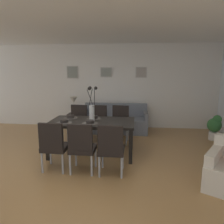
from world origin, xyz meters
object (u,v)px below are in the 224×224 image
dining_chair_far_right (98,122)px  dining_chair_near_right (78,121)px  table_lamp (74,101)px  dining_chair_far_left (82,145)px  dining_table (92,124)px  dining_chair_mid_left (111,147)px  bowl_near_right (70,116)px  sofa (115,122)px  framed_picture_center (106,72)px  potted_plant (215,126)px  dining_chair_mid_right (120,122)px  side_table (74,122)px  bowl_far_right (94,117)px  bowl_far_left (90,121)px  centerpiece_vase (92,108)px  dining_chair_near_left (54,144)px  framed_picture_right (141,72)px  framed_picture_left (72,72)px  bowl_near_left (64,121)px

dining_chair_far_right → dining_chair_near_right: bearing=178.4°
table_lamp → dining_chair_far_left: bearing=-71.5°
dining_table → dining_chair_near_right: bearing=121.8°
dining_table → dining_chair_far_right: size_ratio=1.96×
dining_chair_mid_left → table_lamp: bearing=117.6°
dining_chair_far_right → bowl_near_right: 0.87m
sofa → framed_picture_center: bearing=123.7°
dining_chair_far_left → potted_plant: size_ratio=1.37×
dining_table → framed_picture_center: 2.59m
dining_chair_near_right → dining_chair_mid_right: 1.09m
side_table → dining_table: bearing=-63.1°
dining_chair_far_left → table_lamp: 2.88m
dining_chair_far_right → bowl_far_right: bearing=-87.9°
bowl_far_left → dining_chair_near_right: bearing=116.4°
centerpiece_vase → framed_picture_center: framed_picture_center is taller
dining_chair_near_left → table_lamp: table_lamp is taller
dining_chair_mid_left → framed_picture_right: bearing=80.2°
table_lamp → framed_picture_center: bearing=31.2°
bowl_near_right → dining_table: bearing=-22.2°
dining_chair_mid_left → dining_chair_mid_right: same height
dining_chair_near_right → centerpiece_vase: bearing=-58.1°
dining_chair_near_left → centerpiece_vase: size_ratio=1.25×
dining_chair_mid_right → bowl_far_left: dining_chair_mid_right is taller
dining_chair_mid_right → framed_picture_left: size_ratio=2.35×
potted_plant → dining_table: bearing=-156.8°
bowl_far_right → dining_chair_mid_left: bearing=-65.9°
table_lamp → framed_picture_left: 1.03m
dining_table → side_table: dining_table is taller
dining_chair_near_left → bowl_near_left: size_ratio=5.41×
dining_chair_near_right → framed_picture_left: bearing=109.8°
bowl_near_left → table_lamp: 2.06m
side_table → framed_picture_left: bearing=106.7°
bowl_near_left → side_table: bearing=100.4°
dining_chair_near_left → dining_chair_far_right: bearing=74.0°
dining_table → dining_chair_mid_left: size_ratio=1.96×
side_table → framed_picture_center: size_ratio=1.45×
dining_chair_far_right → potted_plant: 3.04m
dining_chair_far_right → bowl_far_left: 1.12m
dining_table → dining_chair_far_left: dining_chair_far_left is taller
dining_chair_near_left → bowl_near_right: size_ratio=5.41×
sofa → side_table: size_ratio=3.69×
bowl_near_left → bowl_far_left: same height
bowl_near_right → bowl_near_left: bearing=-90.0°
bowl_near_right → bowl_far_left: 0.70m
potted_plant → framed_picture_right: bearing=150.6°
sofa → framed_picture_left: size_ratio=4.90×
bowl_far_left → framed_picture_left: size_ratio=0.43×
dining_chair_mid_left → dining_chair_far_left: bearing=177.5°
dining_chair_mid_left → bowl_far_right: bearing=114.1°
side_table → centerpiece_vase: bearing=-63.1°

